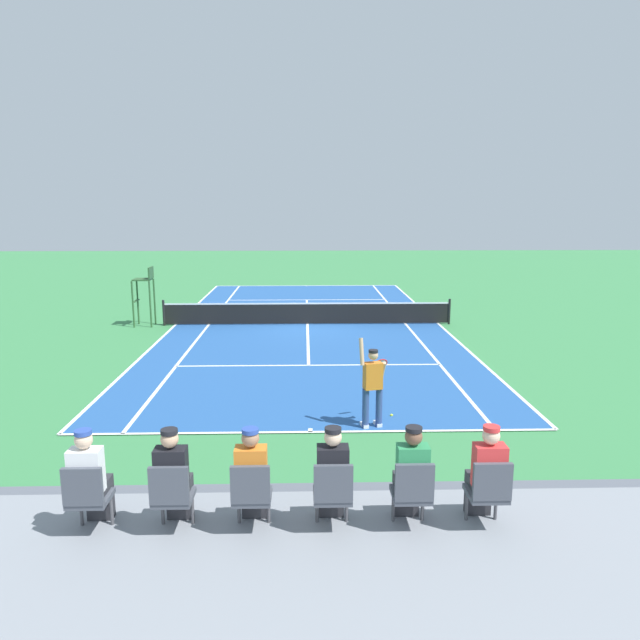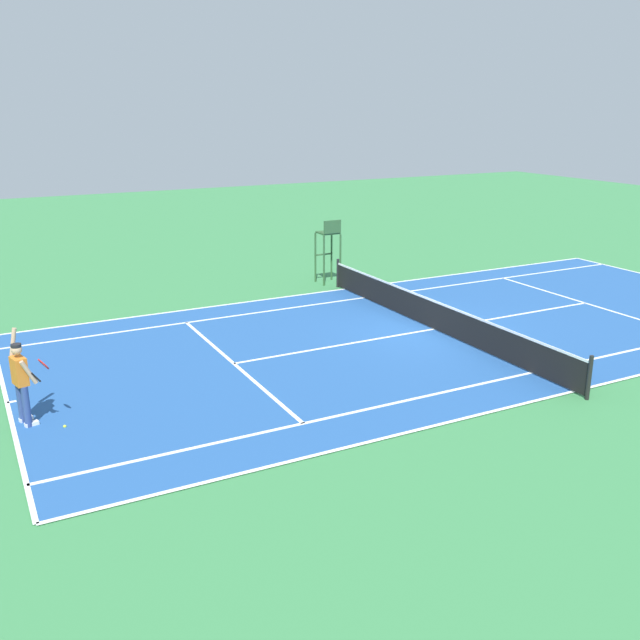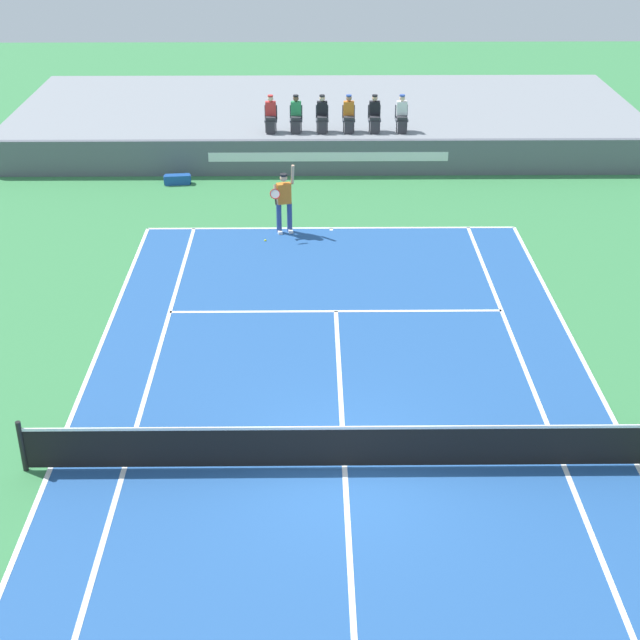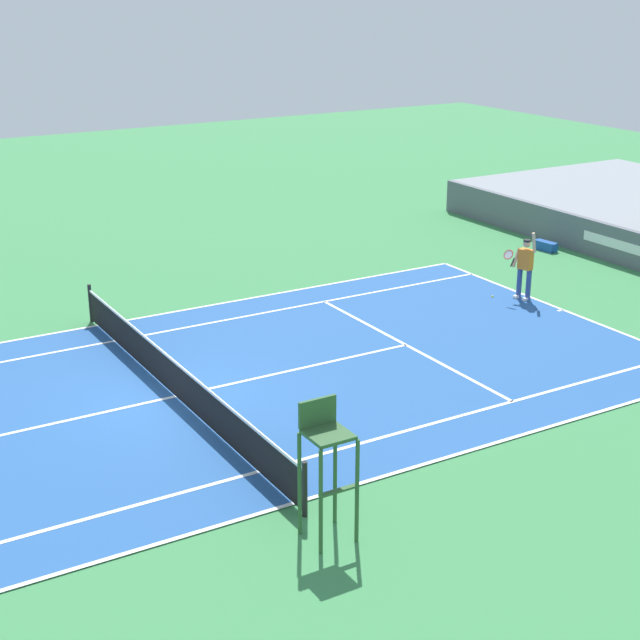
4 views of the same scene
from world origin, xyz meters
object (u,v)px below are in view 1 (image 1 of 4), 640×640
Objects in this scene: tennis_player at (373,385)px; tennis_ball at (392,415)px; spectator_seated_1 at (411,478)px; umpire_chair at (145,288)px; spectator_seated_4 at (173,481)px; spectator_seated_3 at (252,480)px; spectator_seated_5 at (90,482)px; spectator_seated_2 at (332,479)px; spectator_seated_0 at (486,477)px.

tennis_player reaches higher than tennis_ball.
tennis_player is at bearing -92.62° from spectator_seated_1.
tennis_player is 14.14m from umpire_chair.
tennis_ball is at bearing 128.22° from umpire_chair.
spectator_seated_4 is (2.73, 0.00, 0.00)m from spectator_seated_1.
tennis_player is (-3.02, -6.27, -0.85)m from spectator_seated_4.
tennis_player is at bearing -115.69° from spectator_seated_4.
umpire_chair is at bearing -71.63° from spectator_seated_3.
spectator_seated_5 reaches higher than tennis_ball.
spectator_seated_5 is 0.61× the size of tennis_player.
spectator_seated_3 is at bearing 108.37° from umpire_chair.
tennis_ball is at bearing -104.03° from spectator_seated_2.
spectator_seated_3 reaches higher than tennis_ball.
tennis_ball is (-2.66, -6.96, -1.81)m from spectator_seated_3.
umpire_chair is (8.06, -11.60, 0.56)m from tennis_player.
umpire_chair is at bearing -64.18° from spectator_seated_0.
spectator_seated_2 is 18.60× the size of tennis_ball.
spectator_seated_4 reaches higher than tennis_player.
spectator_seated_3 is at bearing 0.00° from spectator_seated_1.
spectator_seated_0 is 0.61× the size of tennis_player.
spectator_seated_1 reaches higher than umpire_chair.
tennis_ball is (0.05, -6.96, -1.81)m from spectator_seated_0.
spectator_seated_0 and spectator_seated_5 have the same top height.
spectator_seated_3 and spectator_seated_5 have the same top height.
tennis_player is at bearing -84.61° from spectator_seated_0.
spectator_seated_1 is 0.61× the size of tennis_player.
umpire_chair reaches higher than tennis_player.
spectator_seated_3 reaches higher than umpire_chair.
spectator_seated_0 is 18.60× the size of tennis_ball.
spectator_seated_1 is 7.24m from tennis_ball.
spectator_seated_1 is 2.73m from spectator_seated_4.
spectator_seated_1 and spectator_seated_4 have the same top height.
spectator_seated_2 is 1.00× the size of spectator_seated_4.
spectator_seated_5 is (2.77, 0.00, 0.00)m from spectator_seated_2.
spectator_seated_0 is at bearing 90.41° from tennis_ball.
tennis_player is at bearing 124.77° from umpire_chair.
tennis_ball is 0.03× the size of umpire_chair.
spectator_seated_0 is at bearing 180.00° from spectator_seated_3.
umpire_chair is (4.09, -17.88, -0.29)m from spectator_seated_5.
tennis_ball is (-3.56, -6.96, -1.81)m from spectator_seated_4.
tennis_ball is (-0.83, -6.96, -1.81)m from spectator_seated_1.
spectator_seated_1 is at bearing 180.00° from spectator_seated_2.
spectator_seated_3 is 6.68m from tennis_player.
spectator_seated_0 is 1.00× the size of spectator_seated_1.
spectator_seated_3 is (1.83, 0.00, 0.00)m from spectator_seated_1.
spectator_seated_4 is 0.95m from spectator_seated_5.
spectator_seated_3 is at bearing 180.00° from spectator_seated_5.
spectator_seated_1 is 1.00× the size of spectator_seated_4.
spectator_seated_2 reaches higher than tennis_ball.
spectator_seated_2 is (1.79, 0.00, 0.00)m from spectator_seated_0.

